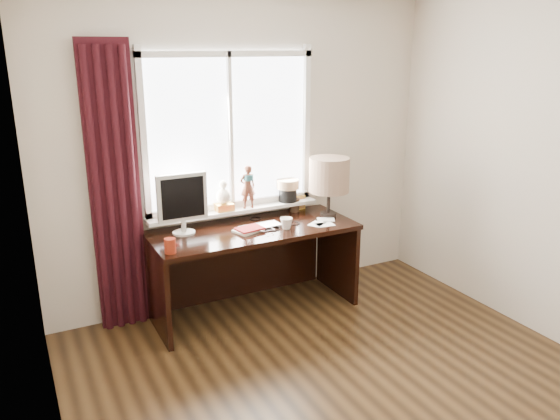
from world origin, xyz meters
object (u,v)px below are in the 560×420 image
laptop (260,227)px  mug (286,223)px  red_cup (170,246)px  desk (249,252)px  table_lamp (329,176)px  monitor (182,200)px

laptop → mug: 0.22m
mug → red_cup: (-1.00, -0.09, 0.00)m
red_cup → desk: 0.89m
red_cup → table_lamp: 1.54m
monitor → table_lamp: bearing=-5.4°
monitor → table_lamp: 1.29m
red_cup → table_lamp: table_lamp is taller
mug → monitor: monitor is taller
mug → red_cup: size_ratio=0.92×
desk → monitor: size_ratio=3.47×
red_cup → desk: bearing=23.5°
table_lamp → monitor: bearing=174.6°
monitor → desk: bearing=-3.2°
mug → monitor: 0.86m
mug → desk: 0.44m
mug → table_lamp: size_ratio=0.19×
desk → monitor: monitor is taller
red_cup → laptop: bearing=14.3°
mug → red_cup: bearing=-174.7°
laptop → monitor: monitor is taller
laptop → desk: bearing=107.9°
mug → red_cup: 1.00m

